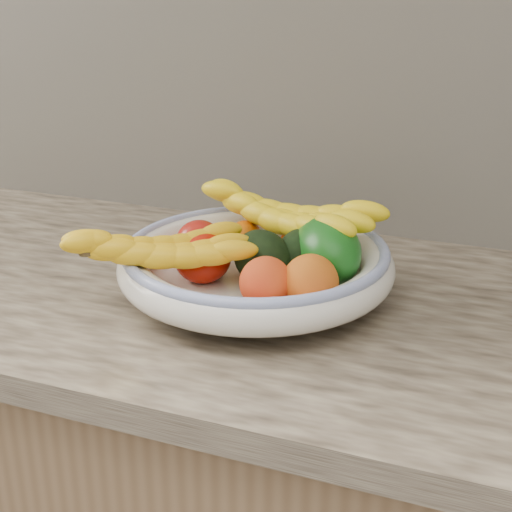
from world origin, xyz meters
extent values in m
cube|color=tan|center=(0.00, 1.68, 0.88)|extent=(2.44, 0.66, 0.04)
cube|color=beige|center=(0.00, 1.99, 1.15)|extent=(2.40, 0.02, 0.50)
cylinder|color=white|center=(0.00, 1.66, 0.91)|extent=(0.13, 0.13, 0.02)
cylinder|color=white|center=(0.00, 1.66, 0.92)|extent=(0.32, 0.32, 0.01)
torus|color=white|center=(0.00, 1.66, 0.95)|extent=(0.39, 0.39, 0.05)
torus|color=#3C53A9|center=(0.00, 1.66, 0.97)|extent=(0.37, 0.37, 0.02)
ellipsoid|color=#DA6104|center=(-0.05, 1.74, 0.95)|extent=(0.07, 0.07, 0.05)
ellipsoid|color=#EB4904|center=(0.03, 1.75, 0.95)|extent=(0.06, 0.06, 0.05)
ellipsoid|color=#AC170E|center=(-0.10, 1.68, 0.96)|extent=(0.09, 0.09, 0.06)
ellipsoid|color=#B61203|center=(-0.07, 1.62, 0.96)|extent=(0.10, 0.10, 0.07)
ellipsoid|color=black|center=(0.02, 1.65, 0.96)|extent=(0.13, 0.13, 0.08)
ellipsoid|color=black|center=(0.06, 1.68, 0.96)|extent=(0.09, 0.11, 0.07)
ellipsoid|color=#0E4E0F|center=(0.10, 1.68, 0.98)|extent=(0.17, 0.17, 0.12)
ellipsoid|color=orange|center=(0.05, 1.56, 0.97)|extent=(0.08, 0.08, 0.07)
ellipsoid|color=orange|center=(0.10, 1.58, 0.97)|extent=(0.09, 0.09, 0.07)
camera|label=1|loc=(0.33, 0.79, 1.33)|focal=50.00mm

